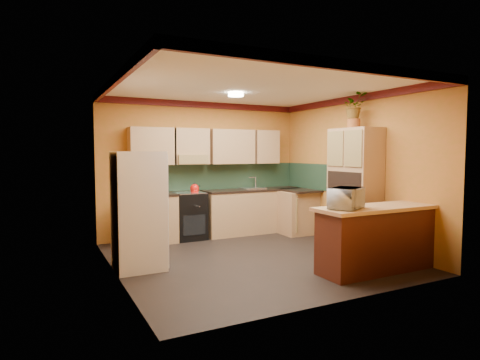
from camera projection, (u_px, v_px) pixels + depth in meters
name	position (u px, v px, depth m)	size (l,w,h in m)	color
room_shell	(246.00, 128.00, 6.52)	(4.24, 4.24, 2.72)	black
base_cabinets_back	(218.00, 214.00, 8.07)	(3.65, 0.60, 0.88)	tan
countertop_back	(218.00, 192.00, 8.04)	(3.65, 0.62, 0.04)	black
stove	(189.00, 216.00, 7.78)	(0.58, 0.58, 0.91)	black
kettle	(195.00, 188.00, 7.75)	(0.17, 0.17, 0.18)	red
sink	(252.00, 188.00, 8.38)	(0.48, 0.40, 0.03)	silver
base_cabinets_right	(300.00, 212.00, 8.31)	(0.60, 0.80, 0.88)	tan
countertop_right	(300.00, 190.00, 8.28)	(0.62, 0.80, 0.04)	black
fridge	(138.00, 211.00, 5.76)	(0.68, 0.66, 1.70)	silver
pantry	(354.00, 189.00, 6.92)	(0.48, 0.90, 2.10)	tan
fern_pot	(354.00, 124.00, 6.88)	(0.22, 0.22, 0.16)	#985124
fern	(354.00, 106.00, 6.86)	(0.39, 0.34, 0.44)	tan
breakfast_bar	(377.00, 240.00, 5.69)	(1.80, 0.55, 0.88)	#491911
bar_top	(378.00, 208.00, 5.66)	(1.90, 0.65, 0.05)	tan
microwave	(346.00, 198.00, 5.38)	(0.51, 0.35, 0.28)	silver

